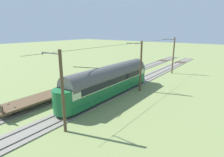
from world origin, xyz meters
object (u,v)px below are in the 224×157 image
(vintage_streetcar, at_px, (110,80))
(catenary_pole_mid_far, at_px, (62,91))
(flatcar_adjacent, at_px, (42,97))
(catenary_pole_mid_near, at_px, (140,66))
(catenary_pole_foreground, at_px, (173,55))

(vintage_streetcar, relative_size, catenary_pole_mid_far, 2.45)
(catenary_pole_mid_far, bearing_deg, flatcar_adjacent, -19.67)
(vintage_streetcar, xyz_separation_m, catenary_pole_mid_near, (-2.39, -4.34, 1.61))
(catenary_pole_mid_near, bearing_deg, flatcar_adjacent, 57.64)
(flatcar_adjacent, distance_m, catenary_pole_mid_near, 14.12)
(vintage_streetcar, relative_size, catenary_pole_mid_near, 2.45)
(vintage_streetcar, height_order, catenary_pole_foreground, catenary_pole_foreground)
(vintage_streetcar, xyz_separation_m, flatcar_adjacent, (4.99, 7.31, -1.41))
(catenary_pole_mid_near, distance_m, catenary_pole_mid_far, 14.29)
(vintage_streetcar, xyz_separation_m, catenary_pole_mid_far, (-2.39, 9.94, 1.61))
(vintage_streetcar, bearing_deg, flatcar_adjacent, 55.69)
(catenary_pole_mid_far, bearing_deg, catenary_pole_mid_near, -90.00)
(flatcar_adjacent, bearing_deg, catenary_pole_mid_near, -122.36)
(catenary_pole_foreground, bearing_deg, flatcar_adjacent, 74.11)
(catenary_pole_mid_near, bearing_deg, catenary_pole_foreground, -90.00)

